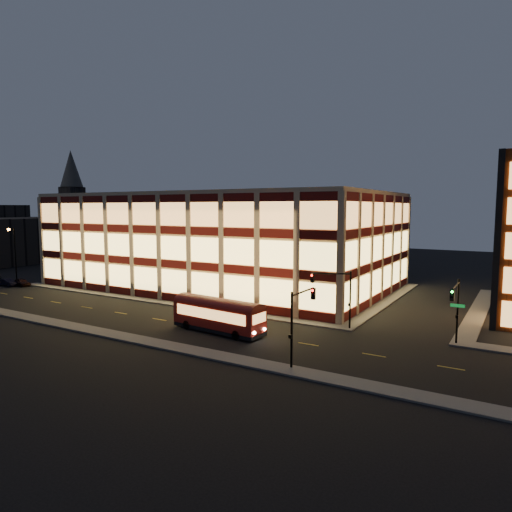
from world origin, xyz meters
The scene contains 16 objects.
ground centered at (0.00, 0.00, 0.00)m, with size 200.00×200.00×0.00m, color black.
sidewalk_office_south centered at (-3.00, 1.00, 0.07)m, with size 54.00×2.00×0.15m, color #514F4C.
sidewalk_office_east centered at (23.00, 17.00, 0.07)m, with size 2.00×30.00×0.15m, color #514F4C.
sidewalk_tower_west centered at (34.00, 17.00, 0.07)m, with size 2.00×30.00×0.15m, color #514F4C.
sidewalk_near centered at (0.00, -13.00, 0.07)m, with size 100.00×2.00×0.15m, color #514F4C.
office_building centered at (-2.91, 16.91, 7.25)m, with size 50.45×30.45×14.50m.
bg_building_a centered at (-62.00, 18.00, 5.00)m, with size 18.00×28.00×10.00m, color #2D2621.
church_tower centered at (-70.00, 40.00, 9.00)m, with size 5.00×5.00×18.00m, color #2D2621.
church_spire centered at (-70.00, 40.00, 23.00)m, with size 6.00×6.00×10.00m, color #4C473F.
traffic_signal_far centered at (22.21, 0.24, 4.11)m, with size 3.79×1.87×6.00m.
traffic_signal_right centered at (33.50, -0.62, 4.10)m, with size 1.20×4.37×6.00m.
traffic_signal_near centered at (23.50, -11.03, 4.13)m, with size 0.32×4.45×6.00m.
street_lamp_a centered at (-34.00, 0.82, 5.47)m, with size 0.44×1.22×9.02m.
trolley_bus centered at (12.53, -6.73, 1.89)m, with size 10.29×3.54×3.42m.
parked_car_0 centered at (-29.69, -0.84, 0.62)m, with size 1.45×3.61×1.23m, color black.
parked_car_1 centered at (-31.57, -2.00, 0.59)m, with size 1.26×3.61×1.19m, color black.
Camera 1 is at (38.48, -42.95, 12.30)m, focal length 32.00 mm.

